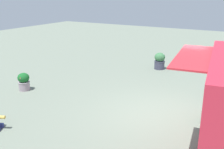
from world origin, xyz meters
The scene contains 3 objects.
ground_plane centered at (0.00, 0.00, 0.00)m, with size 40.00×40.00×0.00m, color gray.
planter_flowering_near centered at (-5.22, -0.40, 0.34)m, with size 0.43×0.43×0.67m.
planter_flowering_far centered at (-1.83, 4.87, 0.41)m, with size 0.51×0.51×0.80m.
Camera 1 is at (2.23, -6.66, 3.50)m, focal length 41.58 mm.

